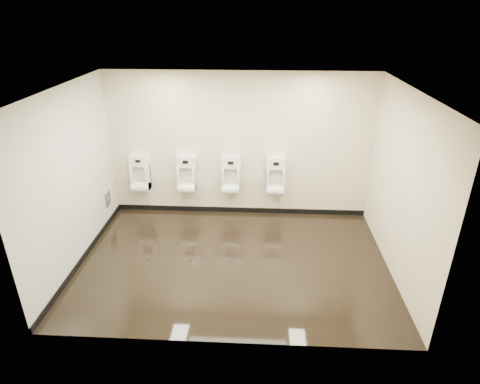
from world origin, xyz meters
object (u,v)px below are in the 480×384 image
object	(u,v)px
urinal_1	(187,177)
urinal_3	(275,179)
urinal_0	(140,176)
urinal_2	(231,178)
access_panel	(108,199)

from	to	relation	value
urinal_1	urinal_3	distance (m)	1.72
urinal_0	urinal_2	world-z (taller)	same
urinal_2	access_panel	bearing A→B (deg)	-169.72
urinal_2	urinal_0	bearing A→B (deg)	180.00
urinal_1	urinal_2	distance (m)	0.86
urinal_1	access_panel	bearing A→B (deg)	-163.91
access_panel	urinal_1	xyz separation A→B (m)	(1.46, 0.42, 0.30)
urinal_2	urinal_3	size ratio (longest dim) A/B	1.00
access_panel	urinal_2	bearing A→B (deg)	10.28
urinal_1	urinal_2	world-z (taller)	same
urinal_0	urinal_2	distance (m)	1.78
access_panel	urinal_0	size ratio (longest dim) A/B	0.34
urinal_0	urinal_2	size ratio (longest dim) A/B	1.00
urinal_1	urinal_3	xyz separation A→B (m)	(1.72, 0.00, 0.00)
urinal_0	urinal_3	world-z (taller)	same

